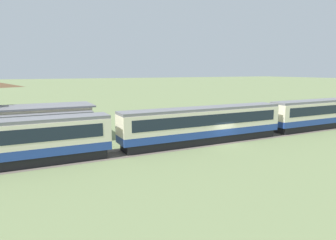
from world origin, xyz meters
name	(u,v)px	position (x,y,z in m)	size (l,w,h in m)	color
ground_plane	(225,144)	(0.00, 0.00, 0.00)	(600.00, 600.00, 0.00)	#707F51
passenger_train	(116,131)	(-12.30, 1.56, 2.31)	(84.87, 2.86, 4.17)	#234293
railway_track	(174,147)	(-5.81, 1.56, 0.01)	(150.13, 3.60, 0.04)	#665B51
station_building	(45,123)	(-18.14, 11.13, 2.14)	(11.00, 7.06, 4.22)	beige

